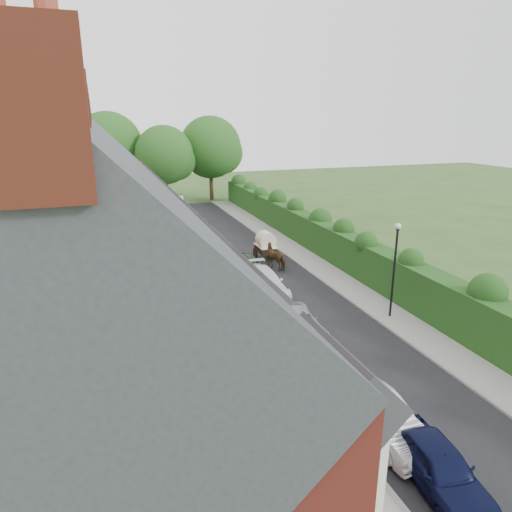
{
  "coord_description": "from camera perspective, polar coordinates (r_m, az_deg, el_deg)",
  "views": [
    {
      "loc": [
        -10.53,
        -14.62,
        10.28
      ],
      "look_at": [
        -1.99,
        10.13,
        2.2
      ],
      "focal_mm": 32.0,
      "sensor_mm": 36.0,
      "label": 1
    }
  ],
  "objects": [
    {
      "name": "ground",
      "position": [
        20.74,
        14.87,
        -13.2
      ],
      "size": [
        140.0,
        140.0,
        0.0
      ],
      "primitive_type": "plane",
      "color": "#2D4C1E",
      "rests_on": "ground"
    },
    {
      "name": "road",
      "position": [
        29.37,
        2.2,
        -3.33
      ],
      "size": [
        6.0,
        58.0,
        0.02
      ],
      "primitive_type": "cube",
      "color": "black",
      "rests_on": "ground"
    },
    {
      "name": "pavement_hedge_side",
      "position": [
        30.99,
        9.3,
        -2.34
      ],
      "size": [
        2.2,
        58.0,
        0.12
      ],
      "primitive_type": "cube",
      "color": "gray",
      "rests_on": "ground"
    },
    {
      "name": "pavement_house_side",
      "position": [
        28.27,
        -5.12,
        -4.12
      ],
      "size": [
        1.7,
        58.0,
        0.12
      ],
      "primitive_type": "cube",
      "color": "gray",
      "rests_on": "ground"
    },
    {
      "name": "kerb_hedge_side",
      "position": [
        30.53,
        7.55,
        -2.55
      ],
      "size": [
        0.18,
        58.0,
        0.13
      ],
      "primitive_type": "cube",
      "color": "gray",
      "rests_on": "ground"
    },
    {
      "name": "kerb_house_side",
      "position": [
        28.45,
        -3.55,
        -3.92
      ],
      "size": [
        0.18,
        58.0,
        0.13
      ],
      "primitive_type": "cube",
      "color": "gray",
      "rests_on": "ground"
    },
    {
      "name": "hedge",
      "position": [
        31.39,
        12.33,
        0.7
      ],
      "size": [
        2.1,
        58.0,
        2.85
      ],
      "color": "#153E13",
      "rests_on": "ground"
    },
    {
      "name": "terrace_row",
      "position": [
        25.28,
        -19.3,
        2.89
      ],
      "size": [
        9.05,
        40.5,
        11.5
      ],
      "color": "maroon",
      "rests_on": "ground"
    },
    {
      "name": "garden_wall_row",
      "position": [
        27.01,
        -6.68,
        -4.29
      ],
      "size": [
        0.35,
        40.35,
        1.1
      ],
      "color": "maroon",
      "rests_on": "ground"
    },
    {
      "name": "lamppost",
      "position": [
        24.28,
        16.99,
        -0.34
      ],
      "size": [
        0.32,
        0.32,
        5.16
      ],
      "color": "black",
      "rests_on": "ground"
    },
    {
      "name": "tree_far_left",
      "position": [
        55.45,
        -11.05,
        12.12
      ],
      "size": [
        7.14,
        6.8,
        9.29
      ],
      "color": "#332316",
      "rests_on": "ground"
    },
    {
      "name": "tree_far_right",
      "position": [
        58.52,
        -5.37,
        13.2
      ],
      "size": [
        7.98,
        7.6,
        10.31
      ],
      "color": "#332316",
      "rests_on": "ground"
    },
    {
      "name": "tree_far_back",
      "position": [
        57.85,
        -17.52,
        12.76
      ],
      "size": [
        8.4,
        8.0,
        10.82
      ],
      "color": "#332316",
      "rests_on": "ground"
    },
    {
      "name": "car_navy",
      "position": [
        15.32,
        21.86,
        -23.14
      ],
      "size": [
        2.01,
        4.1,
        1.35
      ],
      "primitive_type": "imported",
      "rotation": [
        0.0,
        0.0,
        -0.11
      ],
      "color": "black",
      "rests_on": "ground"
    },
    {
      "name": "car_silver_a",
      "position": [
        16.59,
        14.88,
        -18.68
      ],
      "size": [
        2.04,
        4.55,
        1.45
      ],
      "primitive_type": "imported",
      "rotation": [
        0.0,
        0.0,
        0.12
      ],
      "color": "#AEAEB3",
      "rests_on": "ground"
    },
    {
      "name": "car_silver_b",
      "position": [
        22.26,
        5.14,
        -8.55
      ],
      "size": [
        2.6,
        4.88,
        1.31
      ],
      "primitive_type": "imported",
      "rotation": [
        0.0,
        0.0,
        -0.09
      ],
      "color": "#999CA0",
      "rests_on": "ground"
    },
    {
      "name": "car_white",
      "position": [
        27.2,
        0.87,
        -3.35
      ],
      "size": [
        2.23,
        5.26,
        1.51
      ],
      "primitive_type": "imported",
      "rotation": [
        0.0,
        0.0,
        -0.02
      ],
      "color": "white",
      "rests_on": "ground"
    },
    {
      "name": "car_green",
      "position": [
        30.16,
        -1.08,
        -1.31
      ],
      "size": [
        1.94,
        4.38,
        1.47
      ],
      "primitive_type": "imported",
      "rotation": [
        0.0,
        0.0,
        0.05
      ],
      "color": "black",
      "rests_on": "ground"
    },
    {
      "name": "car_red",
      "position": [
        38.39,
        -7.09,
        2.7
      ],
      "size": [
        2.35,
        4.95,
        1.57
      ],
      "primitive_type": "imported",
      "rotation": [
        0.0,
        0.0,
        0.15
      ],
      "color": "#A01B11",
      "rests_on": "ground"
    },
    {
      "name": "car_beige",
      "position": [
        43.81,
        -8.3,
        4.34
      ],
      "size": [
        2.68,
        5.18,
        1.4
      ],
      "primitive_type": "imported",
      "rotation": [
        0.0,
        0.0,
        0.07
      ],
      "color": "tan",
      "rests_on": "ground"
    },
    {
      "name": "car_grey",
      "position": [
        45.81,
        -8.23,
        4.91
      ],
      "size": [
        2.75,
        5.11,
        1.41
      ],
      "primitive_type": "imported",
      "rotation": [
        0.0,
        0.0,
        0.17
      ],
      "color": "#54575C",
      "rests_on": "ground"
    },
    {
      "name": "car_black",
      "position": [
        51.14,
        -9.92,
        6.1
      ],
      "size": [
        2.66,
        4.41,
        1.4
      ],
      "primitive_type": "imported",
      "rotation": [
        0.0,
        0.0,
        0.26
      ],
      "color": "black",
      "rests_on": "ground"
    },
    {
      "name": "horse",
      "position": [
        31.8,
        2.59,
        -0.08
      ],
      "size": [
        1.71,
        2.26,
        1.73
      ],
      "primitive_type": "imported",
      "rotation": [
        0.0,
        0.0,
        3.57
      ],
      "color": "#4C361B",
      "rests_on": "ground"
    },
    {
      "name": "horse_cart",
      "position": [
        33.68,
        1.22,
        1.55
      ],
      "size": [
        1.34,
        2.96,
        2.13
      ],
      "color": "black",
      "rests_on": "ground"
    },
    {
      "name": "car_extra_far",
      "position": [
        53.11,
        -9.86,
        6.52
      ],
      "size": [
        2.1,
        4.49,
        1.42
      ],
      "primitive_type": "imported",
      "rotation": [
        0.0,
        0.0,
        -0.14
      ],
      "color": "white",
      "rests_on": "ground"
    }
  ]
}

